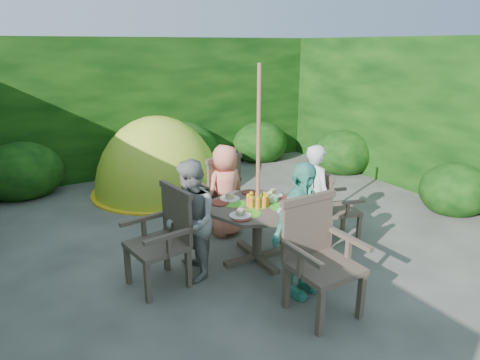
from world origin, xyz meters
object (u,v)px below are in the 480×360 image
child_front (300,231)px  dome_tent (160,191)px  parasol_pole (258,168)px  garden_chair_right (333,205)px  garden_chair_left (164,237)px  child_right (315,196)px  patio_table (258,214)px  child_back (226,191)px  garden_chair_front (318,255)px  child_left (191,221)px  garden_chair_back (217,189)px

child_front → dome_tent: size_ratio=0.53×
parasol_pole → garden_chair_right: bearing=-0.1°
parasol_pole → garden_chair_left: parasol_pole is taller
child_right → patio_table: bearing=87.7°
child_back → garden_chair_front: bearing=77.4°
garden_chair_front → child_front: size_ratio=0.76×
parasol_pole → garden_chair_right: 1.28m
garden_chair_right → child_back: bearing=68.0°
child_left → dome_tent: size_ratio=0.50×
garden_chair_back → child_back: 0.31m
garden_chair_front → patio_table: bearing=87.1°
patio_table → child_right: size_ratio=0.92×
child_front → child_back: bearing=71.6°
child_back → garden_chair_left: bearing=23.2°
patio_table → child_front: 0.81m
garden_chair_back → garden_chair_front: (-0.06, -2.18, 0.03)m
garden_chair_left → dome_tent: size_ratio=0.38×
garden_chair_front → garden_chair_left: bearing=132.2°
parasol_pole → dome_tent: (-0.18, 2.84, -1.10)m
garden_chair_left → garden_chair_front: 1.55m
child_back → garden_chair_right: bearing=132.2°
garden_chair_right → child_front: child_front is taller
garden_chair_left → parasol_pole: bearing=79.3°
garden_chair_right → garden_chair_front: bearing=148.2°
parasol_pole → dome_tent: parasol_pole is taller
garden_chair_front → child_back: 1.89m
garden_chair_back → patio_table: bearing=76.4°
garden_chair_right → child_back: (-1.09, 0.80, 0.14)m
garden_chair_right → dome_tent: size_ratio=0.34×
child_front → parasol_pole: bearing=71.6°
garden_chair_front → child_left: bearing=123.7°
garden_chair_back → child_front: 1.90m
garden_chair_front → dome_tent: dome_tent is taller
parasol_pole → garden_chair_right: (1.11, -0.00, -0.64)m
patio_table → child_right: (0.80, -0.01, 0.07)m
child_front → child_right: bearing=26.6°
garden_chair_right → child_back: 1.36m
garden_chair_front → child_front: child_front is taller
patio_table → garden_chair_front: 1.09m
child_left → dome_tent: 2.97m
child_back → child_front: child_front is taller
child_front → dome_tent: child_front is taller
garden_chair_right → parasol_pole: bearing=104.2°
child_left → garden_chair_left: bearing=-82.5°
child_front → child_left: bearing=116.6°
garden_chair_back → child_left: 1.37m
child_left → garden_chair_back: bearing=153.6°
parasol_pole → garden_chair_back: (0.04, 1.10, -0.58)m
garden_chair_back → child_front: child_front is taller
dome_tent → parasol_pole: bearing=-101.7°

